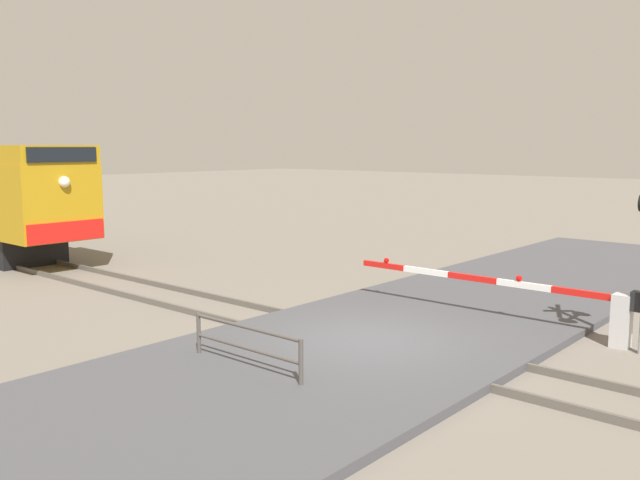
# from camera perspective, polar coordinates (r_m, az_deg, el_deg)

# --- Properties ---
(ground_plane) EXTENTS (160.00, 160.00, 0.00)m
(ground_plane) POSITION_cam_1_polar(r_m,az_deg,el_deg) (14.08, 4.16, -9.05)
(ground_plane) COLOR slate
(rail_track_left) EXTENTS (0.08, 80.00, 0.15)m
(rail_track_left) POSITION_cam_1_polar(r_m,az_deg,el_deg) (13.51, 2.32, -9.44)
(rail_track_left) COLOR #59544C
(rail_track_left) RESTS_ON ground_plane
(rail_track_right) EXTENTS (0.08, 80.00, 0.15)m
(rail_track_right) POSITION_cam_1_polar(r_m,az_deg,el_deg) (14.61, 5.86, -8.13)
(rail_track_right) COLOR #59544C
(rail_track_right) RESTS_ON ground_plane
(road_surface) EXTENTS (36.00, 6.23, 0.17)m
(road_surface) POSITION_cam_1_polar(r_m,az_deg,el_deg) (14.05, 4.16, -8.73)
(road_surface) COLOR #47474C
(road_surface) RESTS_ON ground_plane
(crossing_gate) EXTENTS (0.36, 7.15, 1.22)m
(crossing_gate) POSITION_cam_1_polar(r_m,az_deg,el_deg) (15.49, 20.31, -4.97)
(crossing_gate) COLOR silver
(crossing_gate) RESTS_ON ground_plane
(guard_railing) EXTENTS (0.08, 2.75, 0.95)m
(guard_railing) POSITION_cam_1_polar(r_m,az_deg,el_deg) (12.22, -6.30, -8.69)
(guard_railing) COLOR #4C4742
(guard_railing) RESTS_ON ground_plane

